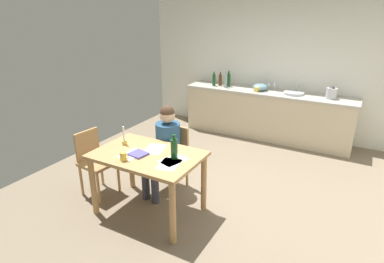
{
  "coord_description": "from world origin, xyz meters",
  "views": [
    {
      "loc": [
        1.58,
        -3.54,
        2.33
      ],
      "look_at": [
        -0.29,
        -0.17,
        0.85
      ],
      "focal_mm": 29.9,
      "sensor_mm": 36.0,
      "label": 1
    }
  ],
  "objects_px": {
    "bottle_wine_red": "(225,81)",
    "wine_glass_back_left": "(264,83)",
    "bottle_oil": "(214,80)",
    "stovetop_kettle": "(331,93)",
    "person_seated": "(165,144)",
    "sink_unit": "(294,93)",
    "bottle_vinegar": "(220,80)",
    "wine_glass_near_sink": "(274,84)",
    "bottle_sauce": "(229,80)",
    "wine_bottle_on_table": "(174,148)",
    "coffee_mug": "(124,156)",
    "mixing_bowl": "(260,87)",
    "candlestick": "(124,140)",
    "dining_table": "(148,163)",
    "chair_at_table": "(172,155)",
    "wine_glass_by_kettle": "(269,84)",
    "book_magazine": "(138,154)",
    "chair_side_empty": "(95,160)",
    "teacup_on_counter": "(256,89)"
  },
  "relations": [
    {
      "from": "mixing_bowl",
      "to": "wine_glass_back_left",
      "type": "height_order",
      "value": "wine_glass_back_left"
    },
    {
      "from": "sink_unit",
      "to": "wine_glass_back_left",
      "type": "distance_m",
      "value": 0.63
    },
    {
      "from": "chair_at_table",
      "to": "bottle_oil",
      "type": "relative_size",
      "value": 3.08
    },
    {
      "from": "coffee_mug",
      "to": "book_magazine",
      "type": "bearing_deg",
      "value": 74.97
    },
    {
      "from": "sink_unit",
      "to": "wine_glass_near_sink",
      "type": "xyz_separation_m",
      "value": [
        -0.4,
        0.15,
        0.09
      ]
    },
    {
      "from": "chair_side_empty",
      "to": "sink_unit",
      "type": "bearing_deg",
      "value": 59.47
    },
    {
      "from": "bottle_sauce",
      "to": "wine_glass_by_kettle",
      "type": "height_order",
      "value": "bottle_sauce"
    },
    {
      "from": "chair_at_table",
      "to": "bottle_wine_red",
      "type": "xyz_separation_m",
      "value": [
        -0.26,
        2.37,
        0.55
      ]
    },
    {
      "from": "sink_unit",
      "to": "wine_glass_back_left",
      "type": "bearing_deg",
      "value": 166.4
    },
    {
      "from": "bottle_oil",
      "to": "stovetop_kettle",
      "type": "xyz_separation_m",
      "value": [
        2.17,
        0.08,
        -0.02
      ]
    },
    {
      "from": "sink_unit",
      "to": "wine_bottle_on_table",
      "type": "bearing_deg",
      "value": -101.28
    },
    {
      "from": "person_seated",
      "to": "bottle_sauce",
      "type": "distance_m",
      "value": 2.65
    },
    {
      "from": "book_magazine",
      "to": "wine_bottle_on_table",
      "type": "relative_size",
      "value": 0.67
    },
    {
      "from": "bottle_wine_red",
      "to": "mixing_bowl",
      "type": "bearing_deg",
      "value": 6.56
    },
    {
      "from": "wine_bottle_on_table",
      "to": "mixing_bowl",
      "type": "distance_m",
      "value": 3.05
    },
    {
      "from": "bottle_wine_red",
      "to": "wine_glass_back_left",
      "type": "relative_size",
      "value": 1.96
    },
    {
      "from": "wine_bottle_on_table",
      "to": "stovetop_kettle",
      "type": "relative_size",
      "value": 1.29
    },
    {
      "from": "bottle_oil",
      "to": "mixing_bowl",
      "type": "distance_m",
      "value": 0.93
    },
    {
      "from": "wine_glass_near_sink",
      "to": "bottle_sauce",
      "type": "bearing_deg",
      "value": -170.81
    },
    {
      "from": "chair_at_table",
      "to": "wine_glass_by_kettle",
      "type": "distance_m",
      "value": 2.72
    },
    {
      "from": "coffee_mug",
      "to": "sink_unit",
      "type": "relative_size",
      "value": 0.31
    },
    {
      "from": "person_seated",
      "to": "bottle_vinegar",
      "type": "distance_m",
      "value": 2.64
    },
    {
      "from": "sink_unit",
      "to": "bottle_vinegar",
      "type": "height_order",
      "value": "bottle_vinegar"
    },
    {
      "from": "book_magazine",
      "to": "stovetop_kettle",
      "type": "relative_size",
      "value": 0.86
    },
    {
      "from": "mixing_bowl",
      "to": "stovetop_kettle",
      "type": "distance_m",
      "value": 1.24
    },
    {
      "from": "dining_table",
      "to": "bottle_oil",
      "type": "xyz_separation_m",
      "value": [
        -0.6,
        3.03,
        0.36
      ]
    },
    {
      "from": "dining_table",
      "to": "chair_side_empty",
      "type": "distance_m",
      "value": 0.89
    },
    {
      "from": "sink_unit",
      "to": "candlestick",
      "type": "bearing_deg",
      "value": -113.98
    },
    {
      "from": "wine_bottle_on_table",
      "to": "bottle_oil",
      "type": "relative_size",
      "value": 1.02
    },
    {
      "from": "chair_side_empty",
      "to": "stovetop_kettle",
      "type": "xyz_separation_m",
      "value": [
        2.45,
        3.1,
        0.52
      ]
    },
    {
      "from": "wine_bottle_on_table",
      "to": "mixing_bowl",
      "type": "height_order",
      "value": "wine_bottle_on_table"
    },
    {
      "from": "candlestick",
      "to": "dining_table",
      "type": "bearing_deg",
      "value": -10.99
    },
    {
      "from": "wine_bottle_on_table",
      "to": "coffee_mug",
      "type": "bearing_deg",
      "value": -145.8
    },
    {
      "from": "candlestick",
      "to": "book_magazine",
      "type": "distance_m",
      "value": 0.37
    },
    {
      "from": "coffee_mug",
      "to": "bottle_oil",
      "type": "bearing_deg",
      "value": 98.24
    },
    {
      "from": "bottle_sauce",
      "to": "wine_glass_back_left",
      "type": "xyz_separation_m",
      "value": [
        0.67,
        0.14,
        -0.02
      ]
    },
    {
      "from": "candlestick",
      "to": "wine_bottle_on_table",
      "type": "bearing_deg",
      "value": -2.59
    },
    {
      "from": "bottle_sauce",
      "to": "wine_glass_by_kettle",
      "type": "distance_m",
      "value": 0.78
    },
    {
      "from": "chair_at_table",
      "to": "teacup_on_counter",
      "type": "distance_m",
      "value": 2.39
    },
    {
      "from": "dining_table",
      "to": "chair_side_empty",
      "type": "relative_size",
      "value": 1.43
    },
    {
      "from": "wine_bottle_on_table",
      "to": "chair_at_table",
      "type": "bearing_deg",
      "value": 124.74
    },
    {
      "from": "bottle_oil",
      "to": "wine_glass_by_kettle",
      "type": "relative_size",
      "value": 1.81
    },
    {
      "from": "bottle_vinegar",
      "to": "wine_glass_back_left",
      "type": "distance_m",
      "value": 0.85
    },
    {
      "from": "chair_side_empty",
      "to": "teacup_on_counter",
      "type": "distance_m",
      "value": 3.21
    },
    {
      "from": "chair_side_empty",
      "to": "wine_glass_by_kettle",
      "type": "height_order",
      "value": "wine_glass_by_kettle"
    },
    {
      "from": "person_seated",
      "to": "sink_unit",
      "type": "bearing_deg",
      "value": 68.14
    },
    {
      "from": "bottle_oil",
      "to": "mixing_bowl",
      "type": "bearing_deg",
      "value": 3.83
    },
    {
      "from": "chair_at_table",
      "to": "wine_glass_by_kettle",
      "type": "relative_size",
      "value": 5.56
    },
    {
      "from": "mixing_bowl",
      "to": "coffee_mug",
      "type": "bearing_deg",
      "value": -97.64
    },
    {
      "from": "wine_glass_by_kettle",
      "to": "teacup_on_counter",
      "type": "bearing_deg",
      "value": -114.74
    }
  ]
}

